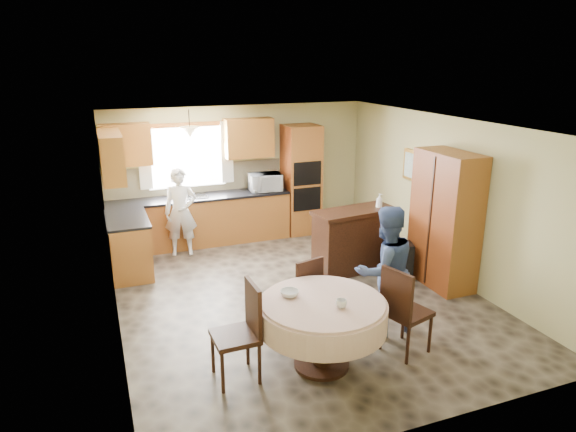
{
  "coord_description": "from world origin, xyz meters",
  "views": [
    {
      "loc": [
        -2.59,
        -6.33,
        3.35
      ],
      "look_at": [
        -0.04,
        0.3,
        1.14
      ],
      "focal_mm": 32.0,
      "sensor_mm": 36.0,
      "label": 1
    }
  ],
  "objects_px": {
    "chair_left": "(243,327)",
    "person_dining": "(385,271)",
    "oven_tower": "(301,180)",
    "cupboard": "(445,220)",
    "dining_table": "(322,315)",
    "person_sink": "(181,212)",
    "chair_right": "(402,307)",
    "chair_back": "(304,289)",
    "sideboard": "(354,242)"
  },
  "relations": [
    {
      "from": "person_sink",
      "to": "sideboard",
      "type": "bearing_deg",
      "value": -24.3
    },
    {
      "from": "sideboard",
      "to": "cupboard",
      "type": "bearing_deg",
      "value": -49.94
    },
    {
      "from": "oven_tower",
      "to": "cupboard",
      "type": "bearing_deg",
      "value": -70.67
    },
    {
      "from": "chair_left",
      "to": "chair_right",
      "type": "relative_size",
      "value": 1.0
    },
    {
      "from": "cupboard",
      "to": "person_sink",
      "type": "xyz_separation_m",
      "value": [
        -3.49,
        2.66,
        -0.25
      ]
    },
    {
      "from": "sideboard",
      "to": "cupboard",
      "type": "xyz_separation_m",
      "value": [
        1.01,
        -0.94,
        0.54
      ]
    },
    {
      "from": "dining_table",
      "to": "oven_tower",
      "type": "bearing_deg",
      "value": 70.51
    },
    {
      "from": "cupboard",
      "to": "dining_table",
      "type": "xyz_separation_m",
      "value": [
        -2.64,
        -1.38,
        -0.39
      ]
    },
    {
      "from": "chair_left",
      "to": "person_sink",
      "type": "distance_m",
      "value": 3.92
    },
    {
      "from": "dining_table",
      "to": "person_sink",
      "type": "relative_size",
      "value": 0.92
    },
    {
      "from": "person_dining",
      "to": "chair_right",
      "type": "bearing_deg",
      "value": 80.77
    },
    {
      "from": "oven_tower",
      "to": "dining_table",
      "type": "xyz_separation_m",
      "value": [
        -1.57,
        -4.43,
        -0.43
      ]
    },
    {
      "from": "chair_right",
      "to": "person_sink",
      "type": "height_order",
      "value": "person_sink"
    },
    {
      "from": "cupboard",
      "to": "chair_right",
      "type": "height_order",
      "value": "cupboard"
    },
    {
      "from": "oven_tower",
      "to": "chair_back",
      "type": "relative_size",
      "value": 2.16
    },
    {
      "from": "oven_tower",
      "to": "chair_right",
      "type": "relative_size",
      "value": 1.96
    },
    {
      "from": "person_sink",
      "to": "person_dining",
      "type": "height_order",
      "value": "person_dining"
    },
    {
      "from": "sideboard",
      "to": "person_sink",
      "type": "relative_size",
      "value": 0.87
    },
    {
      "from": "chair_left",
      "to": "person_dining",
      "type": "relative_size",
      "value": 0.65
    },
    {
      "from": "sideboard",
      "to": "dining_table",
      "type": "xyz_separation_m",
      "value": [
        -1.63,
        -2.32,
        0.15
      ]
    },
    {
      "from": "dining_table",
      "to": "person_sink",
      "type": "xyz_separation_m",
      "value": [
        -0.85,
        4.04,
        0.14
      ]
    },
    {
      "from": "dining_table",
      "to": "person_sink",
      "type": "distance_m",
      "value": 4.14
    },
    {
      "from": "person_sink",
      "to": "chair_back",
      "type": "bearing_deg",
      "value": -62.26
    },
    {
      "from": "dining_table",
      "to": "chair_back",
      "type": "height_order",
      "value": "chair_back"
    },
    {
      "from": "cupboard",
      "to": "person_dining",
      "type": "xyz_separation_m",
      "value": [
        -1.6,
        -0.95,
        -0.19
      ]
    },
    {
      "from": "chair_back",
      "to": "person_dining",
      "type": "height_order",
      "value": "person_dining"
    },
    {
      "from": "dining_table",
      "to": "chair_back",
      "type": "xyz_separation_m",
      "value": [
        0.14,
        0.85,
        -0.09
      ]
    },
    {
      "from": "sideboard",
      "to": "person_dining",
      "type": "xyz_separation_m",
      "value": [
        -0.59,
        -1.89,
        0.35
      ]
    },
    {
      "from": "sideboard",
      "to": "cupboard",
      "type": "height_order",
      "value": "cupboard"
    },
    {
      "from": "sideboard",
      "to": "dining_table",
      "type": "relative_size",
      "value": 0.95
    },
    {
      "from": "cupboard",
      "to": "chair_right",
      "type": "bearing_deg",
      "value": -138.55
    },
    {
      "from": "oven_tower",
      "to": "person_dining",
      "type": "distance_m",
      "value": 4.04
    },
    {
      "from": "dining_table",
      "to": "chair_left",
      "type": "height_order",
      "value": "chair_left"
    },
    {
      "from": "sideboard",
      "to": "chair_back",
      "type": "bearing_deg",
      "value": -142.38
    },
    {
      "from": "dining_table",
      "to": "person_dining",
      "type": "height_order",
      "value": "person_dining"
    },
    {
      "from": "chair_right",
      "to": "sideboard",
      "type": "bearing_deg",
      "value": -32.15
    },
    {
      "from": "chair_left",
      "to": "person_dining",
      "type": "height_order",
      "value": "person_dining"
    },
    {
      "from": "chair_right",
      "to": "person_dining",
      "type": "distance_m",
      "value": 0.58
    },
    {
      "from": "oven_tower",
      "to": "person_dining",
      "type": "bearing_deg",
      "value": -97.54
    },
    {
      "from": "chair_left",
      "to": "person_sink",
      "type": "bearing_deg",
      "value": 178.29
    },
    {
      "from": "chair_back",
      "to": "person_dining",
      "type": "xyz_separation_m",
      "value": [
        0.9,
        -0.42,
        0.29
      ]
    },
    {
      "from": "chair_left",
      "to": "chair_back",
      "type": "height_order",
      "value": "chair_left"
    },
    {
      "from": "oven_tower",
      "to": "cupboard",
      "type": "relative_size",
      "value": 1.04
    },
    {
      "from": "sideboard",
      "to": "chair_left",
      "type": "distance_m",
      "value": 3.33
    },
    {
      "from": "chair_back",
      "to": "person_dining",
      "type": "relative_size",
      "value": 0.59
    },
    {
      "from": "cupboard",
      "to": "chair_back",
      "type": "xyz_separation_m",
      "value": [
        -2.5,
        -0.53,
        -0.48
      ]
    },
    {
      "from": "cupboard",
      "to": "chair_right",
      "type": "distance_m",
      "value": 2.27
    },
    {
      "from": "chair_right",
      "to": "chair_back",
      "type": "bearing_deg",
      "value": 24.31
    },
    {
      "from": "dining_table",
      "to": "person_sink",
      "type": "height_order",
      "value": "person_sink"
    },
    {
      "from": "dining_table",
      "to": "sideboard",
      "type": "bearing_deg",
      "value": 55.03
    }
  ]
}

